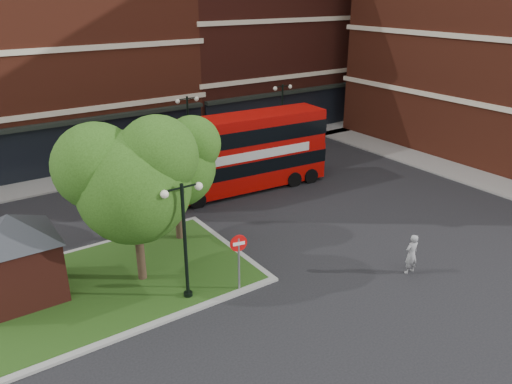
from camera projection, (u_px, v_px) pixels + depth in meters
ground at (298, 262)px, 22.93m from camera, size 120.00×120.00×0.00m
pavement_far at (153, 164)px, 35.52m from camera, size 44.00×3.00×0.12m
pavement_side at (473, 177)px, 33.04m from camera, size 3.00×28.00×0.12m
terrace_far_right at (256, 32)px, 45.55m from camera, size 18.00×12.00×16.00m
traffic_island at (105, 285)px, 21.03m from camera, size 12.60×7.60×0.15m
kiosk at (14, 248)px, 19.38m from camera, size 6.51×6.51×3.60m
tree_island_west at (130, 176)px, 19.65m from camera, size 5.40×4.71×7.21m
tree_island_east at (173, 159)px, 23.33m from camera, size 4.46×3.90×6.29m
lamp_island at (185, 236)px, 19.15m from camera, size 1.72×0.36×5.00m
lamp_far_left at (189, 128)px, 33.99m from camera, size 1.72×0.36×5.00m
lamp_far_right at (282, 113)px, 38.16m from camera, size 1.72×0.36×5.00m
bus at (243, 148)px, 30.26m from camera, size 10.87×3.21×4.09m
woman at (411, 254)px, 21.73m from camera, size 0.71×0.50×1.85m
car_silver at (91, 171)px, 32.44m from camera, size 3.91×1.99×1.28m
car_white at (246, 140)px, 38.92m from camera, size 4.11×1.74×1.32m
no_entry_sign at (239, 252)px, 20.02m from camera, size 0.71×0.20×2.60m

